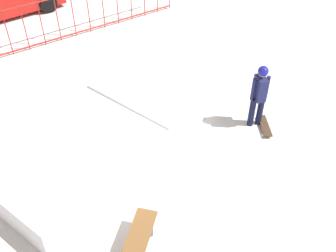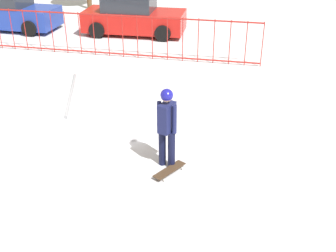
{
  "view_description": "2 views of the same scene",
  "coord_description": "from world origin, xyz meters",
  "px_view_note": "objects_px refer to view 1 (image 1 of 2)",
  "views": [
    {
      "loc": [
        -3.3,
        -5.58,
        7.01
      ],
      "look_at": [
        0.89,
        -0.13,
        0.9
      ],
      "focal_mm": 44.75,
      "sensor_mm": 36.0,
      "label": 1
    },
    {
      "loc": [
        4.31,
        -8.0,
        4.87
      ],
      "look_at": [
        3.33,
        -0.71,
        1.0
      ],
      "focal_mm": 45.5,
      "sensor_mm": 36.0,
      "label": 2
    }
  ],
  "objects_px": {
    "skater": "(259,92)",
    "park_bench": "(136,248)",
    "skate_ramp": "(88,149)",
    "skateboard": "(265,126)"
  },
  "relations": [
    {
      "from": "skate_ramp",
      "to": "skateboard",
      "type": "distance_m",
      "value": 4.38
    },
    {
      "from": "skater",
      "to": "park_bench",
      "type": "distance_m",
      "value": 4.75
    },
    {
      "from": "skateboard",
      "to": "park_bench",
      "type": "height_order",
      "value": "park_bench"
    },
    {
      "from": "skate_ramp",
      "to": "skateboard",
      "type": "relative_size",
      "value": 7.57
    },
    {
      "from": "skate_ramp",
      "to": "park_bench",
      "type": "xyz_separation_m",
      "value": [
        -0.59,
        -2.81,
        0.04
      ]
    },
    {
      "from": "skater",
      "to": "park_bench",
      "type": "bearing_deg",
      "value": -50.06
    },
    {
      "from": "skate_ramp",
      "to": "skater",
      "type": "relative_size",
      "value": 3.41
    },
    {
      "from": "skate_ramp",
      "to": "skateboard",
      "type": "bearing_deg",
      "value": -37.87
    },
    {
      "from": "skate_ramp",
      "to": "skater",
      "type": "bearing_deg",
      "value": -34.86
    },
    {
      "from": "skateboard",
      "to": "skate_ramp",
      "type": "bearing_deg",
      "value": -79.77
    }
  ]
}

